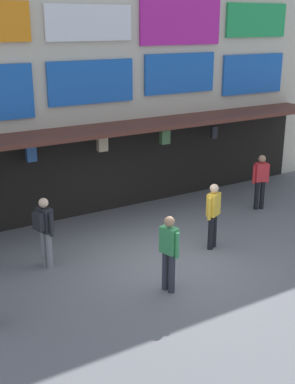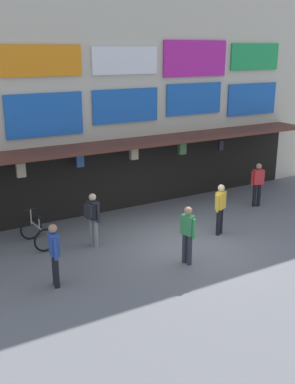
{
  "view_description": "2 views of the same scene",
  "coord_description": "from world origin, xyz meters",
  "px_view_note": "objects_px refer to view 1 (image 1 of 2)",
  "views": [
    {
      "loc": [
        -5.98,
        -8.83,
        5.38
      ],
      "look_at": [
        0.38,
        1.62,
        1.25
      ],
      "focal_mm": 47.14,
      "sensor_mm": 36.0,
      "label": 1
    },
    {
      "loc": [
        -7.41,
        -10.44,
        5.76
      ],
      "look_at": [
        -0.78,
        1.08,
        1.54
      ],
      "focal_mm": 42.38,
      "sensor_mm": 36.0,
      "label": 2
    }
  ],
  "objects_px": {
    "pedestrian_in_blue": "(261,179)",
    "pedestrian_in_green": "(169,250)",
    "pedestrian_in_white": "(44,228)",
    "pedestrian_in_red": "(213,212)"
  },
  "relations": [
    {
      "from": "pedestrian_in_green",
      "to": "pedestrian_in_red",
      "type": "xyz_separation_m",
      "value": [
        2.11,
        1.21,
        0.0
      ]
    },
    {
      "from": "pedestrian_in_blue",
      "to": "pedestrian_in_red",
      "type": "distance_m",
      "value": 3.29
    },
    {
      "from": "pedestrian_in_green",
      "to": "pedestrian_in_white",
      "type": "bearing_deg",
      "value": 127.25
    },
    {
      "from": "pedestrian_in_red",
      "to": "pedestrian_in_white",
      "type": "distance_m",
      "value": 4.08
    },
    {
      "from": "pedestrian_in_blue",
      "to": "pedestrian_in_green",
      "type": "distance_m",
      "value": 5.72
    },
    {
      "from": "pedestrian_in_green",
      "to": "pedestrian_in_blue",
      "type": "bearing_deg",
      "value": 27.84
    },
    {
      "from": "pedestrian_in_blue",
      "to": "pedestrian_in_red",
      "type": "bearing_deg",
      "value": -153.61
    },
    {
      "from": "pedestrian_in_blue",
      "to": "pedestrian_in_red",
      "type": "xyz_separation_m",
      "value": [
        -2.95,
        -1.46,
        0.0
      ]
    },
    {
      "from": "pedestrian_in_green",
      "to": "pedestrian_in_red",
      "type": "distance_m",
      "value": 2.43
    },
    {
      "from": "pedestrian_in_red",
      "to": "pedestrian_in_white",
      "type": "bearing_deg",
      "value": 163.47
    }
  ]
}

